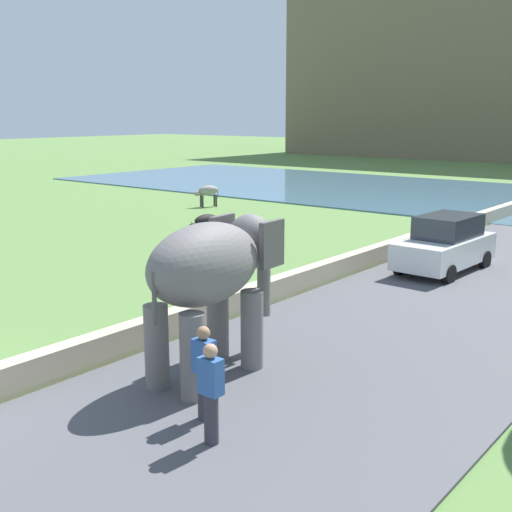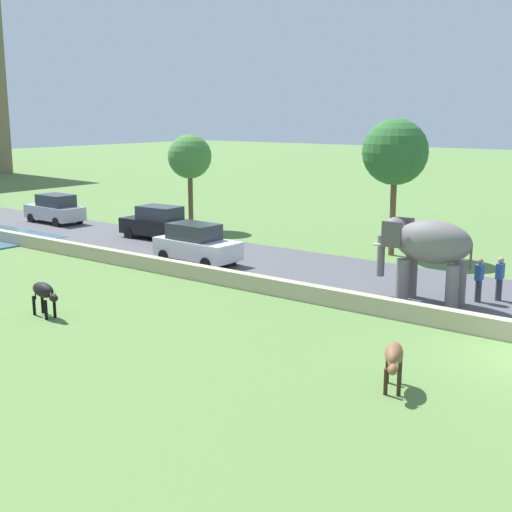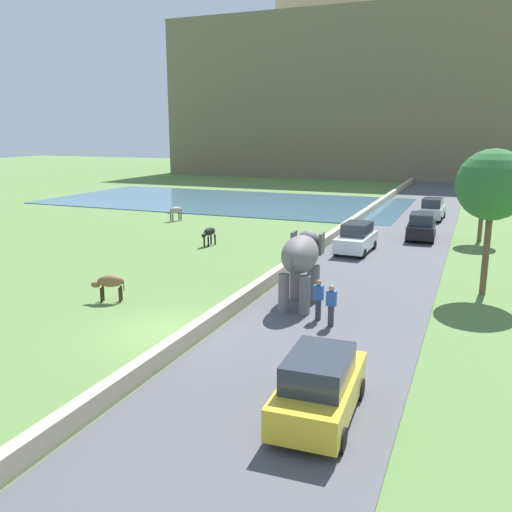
% 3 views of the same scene
% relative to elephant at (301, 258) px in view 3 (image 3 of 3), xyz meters
% --- Properties ---
extents(ground_plane, '(220.00, 220.00, 0.00)m').
position_rel_elephant_xyz_m(ground_plane, '(-3.41, -4.65, -2.04)').
color(ground_plane, '#567A3D').
extents(road_surface, '(7.00, 120.00, 0.06)m').
position_rel_elephant_xyz_m(road_surface, '(1.59, 15.35, -2.01)').
color(road_surface, '#4C4C51').
rests_on(road_surface, ground).
extents(barrier_wall, '(0.40, 110.00, 0.62)m').
position_rel_elephant_xyz_m(barrier_wall, '(-2.21, 13.35, -1.72)').
color(barrier_wall, tan).
rests_on(barrier_wall, ground).
extents(lake, '(36.00, 18.00, 0.08)m').
position_rel_elephant_xyz_m(lake, '(-17.41, 29.52, -2.00)').
color(lake, '#426B84').
rests_on(lake, ground).
extents(hill_distant, '(64.00, 28.00, 24.26)m').
position_rel_elephant_xyz_m(hill_distant, '(-9.41, 72.65, 10.09)').
color(hill_distant, '#75664C').
rests_on(hill_distant, ground).
extents(elephant, '(1.57, 3.51, 2.99)m').
position_rel_elephant_xyz_m(elephant, '(0.00, 0.00, 0.00)').
color(elephant, slate).
rests_on(elephant, ground).
extents(person_beside_elephant, '(0.36, 0.22, 1.63)m').
position_rel_elephant_xyz_m(person_beside_elephant, '(1.17, -1.51, -1.16)').
color(person_beside_elephant, '#33333D').
rests_on(person_beside_elephant, ground).
extents(person_trailing, '(0.36, 0.22, 1.63)m').
position_rel_elephant_xyz_m(person_trailing, '(1.80, -2.03, -1.16)').
color(person_trailing, '#33333D').
rests_on(person_trailing, ground).
extents(car_yellow, '(1.93, 4.07, 1.80)m').
position_rel_elephant_xyz_m(car_yellow, '(3.17, -8.46, -1.14)').
color(car_yellow, gold).
rests_on(car_yellow, ground).
extents(car_black, '(1.94, 4.07, 1.80)m').
position_rel_elephant_xyz_m(car_black, '(3.17, 16.29, -1.14)').
color(car_black, black).
rests_on(car_black, ground).
extents(car_white, '(1.93, 4.07, 1.80)m').
position_rel_elephant_xyz_m(car_white, '(0.02, 10.73, -1.14)').
color(car_white, white).
rests_on(car_white, ground).
extents(car_silver, '(1.92, 4.06, 1.80)m').
position_rel_elephant_xyz_m(car_silver, '(3.16, 25.02, -1.14)').
color(car_silver, '#B7B7BC').
rests_on(car_silver, ground).
extents(cow_black, '(0.56, 1.41, 1.15)m').
position_rel_elephant_xyz_m(cow_black, '(-8.99, 9.33, -1.20)').
color(cow_black, black).
rests_on(cow_black, ground).
extents(cow_brown, '(1.40, 0.86, 1.15)m').
position_rel_elephant_xyz_m(cow_brown, '(-7.64, -2.51, -1.20)').
color(cow_brown, brown).
rests_on(cow_brown, ground).
extents(cow_grey, '(0.95, 1.38, 1.15)m').
position_rel_elephant_xyz_m(cow_grey, '(-15.87, 16.86, -1.20)').
color(cow_grey, gray).
rests_on(cow_grey, ground).
extents(tree_near, '(3.04, 3.04, 6.36)m').
position_rel_elephant_xyz_m(tree_near, '(6.97, 4.64, 2.77)').
color(tree_near, brown).
rests_on(tree_near, ground).
extents(tree_mid, '(2.49, 2.49, 5.41)m').
position_rel_elephant_xyz_m(tree_mid, '(6.77, 17.23, 2.09)').
color(tree_mid, brown).
rests_on(tree_mid, ground).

